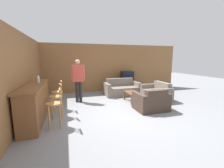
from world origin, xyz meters
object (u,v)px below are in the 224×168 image
Objects in this scene: loveseat_right at (157,93)px; tv_unit at (127,86)px; bar_chair_far at (57,94)px; bottle at (38,79)px; tv at (127,76)px; armchair_near at (151,102)px; person_by_window at (78,78)px; coffee_table at (132,94)px; bar_chair_mid at (56,99)px; couch_far at (122,89)px; bar_chair_near at (55,107)px.

tv_unit is at bearing 103.76° from loveseat_right.
bottle reaches higher than bar_chair_far.
loveseat_right is at bearing -76.22° from tv.
bottle reaches higher than armchair_near.
loveseat_right is (0.98, 1.15, -0.00)m from armchair_near.
tv_unit is at bearing 28.01° from person_by_window.
bottle is at bearing -147.40° from tv_unit.
tv_unit is at bearing 82.17° from armchair_near.
coffee_table is at bearing 178.86° from loveseat_right.
tv reaches higher than bar_chair_mid.
tv reaches higher than armchair_near.
bar_chair_far reaches higher than armchair_near.
bar_chair_mid is at bearing -163.62° from coffee_table.
bottle reaches higher than loveseat_right.
bar_chair_near is at bearing -135.42° from couch_far.
loveseat_right is at bearing 49.62° from armchair_near.
tv_unit is at bearing 51.92° from couch_far.
loveseat_right is 1.17m from coffee_table.
person_by_window is at bearing -151.99° from tv_unit.
coffee_table is at bearing 28.80° from bar_chair_near.
tv_unit is at bearing 46.06° from bar_chair_near.
bar_chair_mid is 0.59× the size of person_by_window.
bar_chair_near is at bearing -64.93° from bottle.
bar_chair_far is at bearing 162.76° from armchair_near.
bar_chair_near is 5.24m from tv.
couch_far is at bearing -128.18° from tv.
person_by_window is at bearing 61.96° from bar_chair_mid.
bar_chair_near is 0.96× the size of armchair_near.
coffee_table is (2.99, 0.19, -0.23)m from bar_chair_far.
tv is at bearing 82.16° from armchair_near.
bar_chair_far is 4.31m from tv_unit.
couch_far is at bearing 44.58° from bar_chair_near.
loveseat_right is at bearing 21.29° from bar_chair_near.
armchair_near is 4.15× the size of bottle.
couch_far is 2.40m from person_by_window.
bar_chair_near is at bearing -133.97° from tv.
bar_chair_mid is 4.72m from tv_unit.
loveseat_right is 4.79m from bottle.
armchair_near is (0.19, -2.47, 0.00)m from couch_far.
person_by_window is at bearing -162.72° from couch_far.
tv_unit is (3.63, 2.31, -0.29)m from bar_chair_far.
person_by_window is (0.80, 0.81, 0.45)m from bar_chair_far.
coffee_table is 1.31× the size of tv.
loveseat_right reaches higher than coffee_table.
bar_chair_mid is 0.96× the size of armchair_near.
tv_unit is (3.63, 3.77, -0.29)m from bar_chair_near.
bar_chair_mid reaches higher than couch_far.
couch_far is at bearing 27.55° from bottle.
person_by_window reaches higher than couch_far.
bar_chair_far reaches higher than tv_unit.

